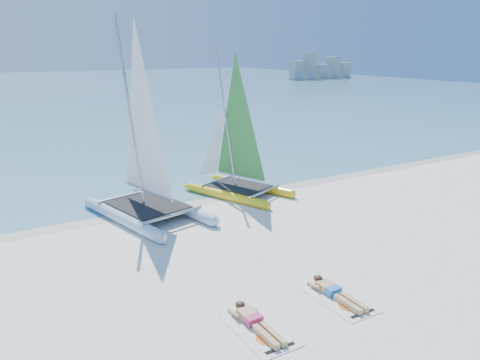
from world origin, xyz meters
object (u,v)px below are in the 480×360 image
object	(u,v)px
catamaran_blue	(144,158)
towel_a	(260,330)
catamaran_yellow	(231,148)
towel_b	(340,299)
sunbather_a	(255,321)
sunbather_b	(335,292)

from	to	relation	value
catamaran_blue	towel_a	size ratio (longest dim) A/B	3.88
catamaran_blue	catamaran_yellow	bearing A→B (deg)	-0.09
towel_a	towel_b	world-z (taller)	same
towel_a	sunbather_a	world-z (taller)	sunbather_a
catamaran_blue	towel_b	world-z (taller)	catamaran_blue
catamaran_blue	towel_b	xyz separation A→B (m)	(1.96, -7.94, -2.13)
catamaran_blue	towel_b	distance (m)	8.45
sunbather_a	sunbather_b	bearing A→B (deg)	1.97
catamaran_yellow	sunbather_a	xyz separation A→B (m)	(-4.38, -8.72, -1.77)
catamaran_blue	sunbather_b	xyz separation A→B (m)	(1.96, -7.75, -2.03)
towel_a	towel_b	xyz separation A→B (m)	(2.34, 0.08, 0.00)
catamaran_blue	sunbather_a	xyz separation A→B (m)	(-0.38, -7.83, -2.03)
sunbather_a	sunbather_b	world-z (taller)	same
catamaran_blue	sunbather_b	world-z (taller)	catamaran_blue
catamaran_blue	sunbather_a	world-z (taller)	catamaran_blue
sunbather_a	towel_b	size ratio (longest dim) A/B	0.93
catamaran_yellow	sunbather_a	bearing A→B (deg)	-138.21
catamaran_blue	catamaran_yellow	distance (m)	4.11
towel_a	sunbather_a	xyz separation A→B (m)	(0.00, 0.19, 0.11)
sunbather_a	towel_b	world-z (taller)	sunbather_a
sunbather_a	catamaran_yellow	bearing A→B (deg)	63.33
towel_a	sunbather_b	bearing A→B (deg)	6.64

